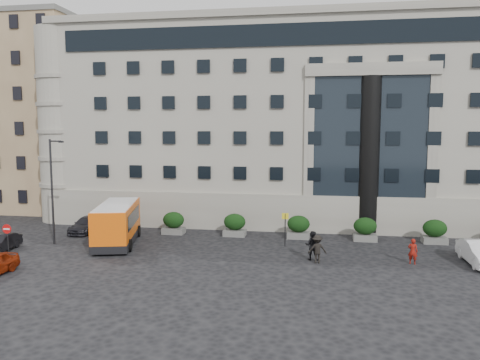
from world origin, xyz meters
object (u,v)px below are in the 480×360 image
object	(u,v)px
hedge_a	(174,223)
parked_car_c	(87,225)
hedge_c	(298,227)
pedestrian_c	(317,249)
hedge_b	(235,225)
parked_car_b	(0,243)
street_lamp	(53,187)
hedge_d	(365,229)
no_entry_sign	(7,234)
pedestrian_a	(413,251)
parked_car_d	(121,209)
pedestrian_b	(312,246)
hedge_e	(435,231)
minibus	(117,222)
red_truck	(111,204)
white_taxi	(479,253)
bus_stop_sign	(285,224)

from	to	relation	value
hedge_a	parked_car_c	size ratio (longest dim) A/B	0.42
hedge_c	pedestrian_c	size ratio (longest dim) A/B	0.98
hedge_b	parked_car_b	world-z (taller)	hedge_b
street_lamp	parked_car_c	size ratio (longest dim) A/B	1.82
hedge_a	hedge_d	bearing A→B (deg)	0.00
no_entry_sign	pedestrian_a	distance (m)	27.16
hedge_a	hedge_d	distance (m)	15.60
hedge_c	parked_car_d	xyz separation A→B (m)	(-17.90, 6.72, -0.17)
parked_car_b	pedestrian_b	world-z (taller)	pedestrian_b
hedge_a	no_entry_sign	world-z (taller)	no_entry_sign
hedge_c	no_entry_sign	xyz separation A→B (m)	(-19.40, -8.84, 0.72)
hedge_e	minibus	size ratio (longest dim) A/B	0.24
parked_car_d	parked_car_b	bearing A→B (deg)	-109.89
hedge_d	minibus	xyz separation A→B (m)	(-18.80, -4.05, 0.77)
hedge_d	hedge_e	bearing A→B (deg)	0.00
hedge_d	no_entry_sign	world-z (taller)	no_entry_sign
hedge_e	no_entry_sign	bearing A→B (deg)	-163.48
red_truck	parked_car_c	size ratio (longest dim) A/B	1.34
street_lamp	red_truck	size ratio (longest dim) A/B	1.35
hedge_e	pedestrian_c	distance (m)	11.24
pedestrian_a	white_taxi	bearing A→B (deg)	-151.44
parked_car_d	hedge_c	bearing A→B (deg)	-28.31
parked_car_d	pedestrian_a	bearing A→B (deg)	-34.33
pedestrian_b	red_truck	bearing A→B (deg)	-23.44
white_taxi	pedestrian_b	bearing A→B (deg)	-178.27
pedestrian_b	no_entry_sign	bearing A→B (deg)	14.41
hedge_a	bus_stop_sign	xyz separation A→B (m)	(9.50, -2.80, 0.80)
red_truck	white_taxi	world-z (taller)	red_truck
hedge_d	hedge_a	bearing A→B (deg)	180.00
hedge_a	pedestrian_c	bearing A→B (deg)	-29.89
hedge_c	no_entry_sign	distance (m)	21.33
hedge_e	pedestrian_a	distance (m)	6.67
hedge_a	hedge_e	world-z (taller)	same
pedestrian_b	pedestrian_c	size ratio (longest dim) A/B	1.06
parked_car_d	pedestrian_b	world-z (taller)	pedestrian_b
hedge_d	pedestrian_b	world-z (taller)	pedestrian_b
hedge_d	no_entry_sign	size ratio (longest dim) A/B	0.79
hedge_b	street_lamp	bearing A→B (deg)	-159.93
hedge_c	pedestrian_b	world-z (taller)	pedestrian_b
hedge_c	red_truck	size ratio (longest dim) A/B	0.31
no_entry_sign	hedge_a	bearing A→B (deg)	44.48
hedge_c	bus_stop_sign	bearing A→B (deg)	-107.82
hedge_c	parked_car_d	distance (m)	19.12
parked_car_b	pedestrian_c	size ratio (longest dim) A/B	2.02
parked_car_b	parked_car_c	xyz separation A→B (m)	(3.07, 6.98, 0.02)
white_taxi	parked_car_b	bearing A→B (deg)	-178.21
hedge_e	red_truck	xyz separation A→B (m)	(-28.70, 5.23, 0.58)
minibus	pedestrian_c	world-z (taller)	minibus
hedge_d	bus_stop_sign	distance (m)	6.76
hedge_e	white_taxi	world-z (taller)	hedge_e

